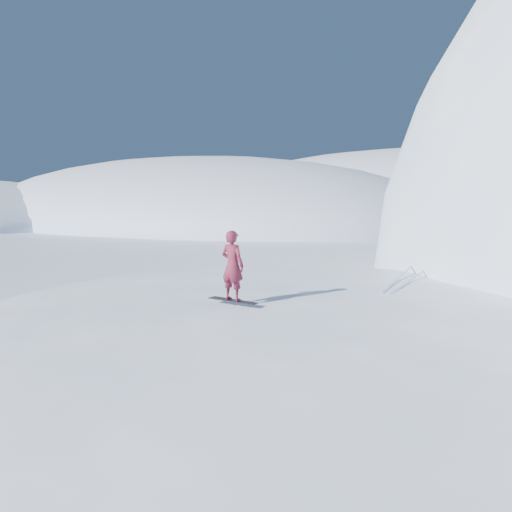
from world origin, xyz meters
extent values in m
plane|color=white|center=(0.00, 0.00, 0.00)|extent=(400.00, 400.00, 0.00)
ellipsoid|color=white|center=(1.00, 3.00, 0.00)|extent=(36.00, 28.00, 4.80)
ellipsoid|color=white|center=(-70.00, 60.00, 0.00)|extent=(120.00, 70.00, 28.00)
ellipsoid|color=white|center=(-40.00, 110.00, 0.00)|extent=(140.00, 90.00, 36.00)
ellipsoid|color=white|center=(-4.00, -2.00, 0.00)|extent=(6.00, 5.40, 0.80)
ellipsoid|color=white|center=(-2.00, 6.00, 0.00)|extent=(7.00, 6.30, 1.00)
cube|color=black|center=(-2.64, -0.30, 2.41)|extent=(1.47, 0.37, 0.02)
imported|color=maroon|center=(-2.64, -0.30, 3.35)|extent=(0.70, 0.48, 1.84)
ellipsoid|color=white|center=(-65.58, 45.58, 0.00)|extent=(9.16, 7.33, 6.41)
cube|color=silver|center=(-0.52, 5.95, 2.42)|extent=(1.27, 5.89, 0.04)
cube|color=silver|center=(-0.07, 5.95, 2.42)|extent=(0.81, 5.96, 0.04)
camera|label=1|loc=(5.09, -9.23, 5.04)|focal=32.00mm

